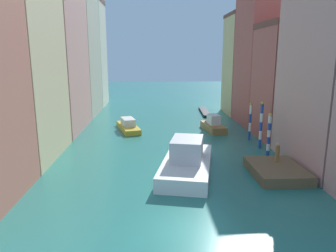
{
  "coord_description": "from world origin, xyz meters",
  "views": [
    {
      "loc": [
        -1.66,
        -15.68,
        9.41
      ],
      "look_at": [
        0.18,
        19.67,
        1.5
      ],
      "focal_mm": 33.83,
      "sensor_mm": 36.0,
      "label": 1
    }
  ],
  "objects_px": {
    "waterfront_dock": "(277,171)",
    "gondola_black": "(205,112)",
    "mooring_pole_0": "(269,135)",
    "motorboat_0": "(213,125)",
    "mooring_pole_2": "(250,121)",
    "person_on_dock": "(277,153)",
    "vaporetto_white": "(187,161)",
    "motorboat_1": "(128,126)",
    "mooring_pole_1": "(261,125)"
  },
  "relations": [
    {
      "from": "mooring_pole_0",
      "to": "mooring_pole_1",
      "type": "xyz_separation_m",
      "value": [
        0.29,
        3.06,
        0.31
      ]
    },
    {
      "from": "mooring_pole_1",
      "to": "motorboat_0",
      "type": "height_order",
      "value": "mooring_pole_1"
    },
    {
      "from": "mooring_pole_0",
      "to": "vaporetto_white",
      "type": "height_order",
      "value": "mooring_pole_0"
    },
    {
      "from": "person_on_dock",
      "to": "vaporetto_white",
      "type": "distance_m",
      "value": 7.53
    },
    {
      "from": "vaporetto_white",
      "to": "waterfront_dock",
      "type": "bearing_deg",
      "value": -8.35
    },
    {
      "from": "mooring_pole_1",
      "to": "gondola_black",
      "type": "bearing_deg",
      "value": 96.57
    },
    {
      "from": "motorboat_1",
      "to": "mooring_pole_1",
      "type": "bearing_deg",
      "value": -31.84
    },
    {
      "from": "waterfront_dock",
      "to": "gondola_black",
      "type": "distance_m",
      "value": 28.33
    },
    {
      "from": "person_on_dock",
      "to": "vaporetto_white",
      "type": "relative_size",
      "value": 0.16
    },
    {
      "from": "mooring_pole_2",
      "to": "motorboat_0",
      "type": "distance_m",
      "value": 5.9
    },
    {
      "from": "waterfront_dock",
      "to": "mooring_pole_0",
      "type": "bearing_deg",
      "value": 78.22
    },
    {
      "from": "gondola_black",
      "to": "motorboat_1",
      "type": "relative_size",
      "value": 1.28
    },
    {
      "from": "person_on_dock",
      "to": "mooring_pole_2",
      "type": "bearing_deg",
      "value": 85.64
    },
    {
      "from": "waterfront_dock",
      "to": "person_on_dock",
      "type": "relative_size",
      "value": 3.31
    },
    {
      "from": "mooring_pole_1",
      "to": "vaporetto_white",
      "type": "xyz_separation_m",
      "value": [
        -8.37,
        -6.67,
        -1.53
      ]
    },
    {
      "from": "waterfront_dock",
      "to": "gondola_black",
      "type": "relative_size",
      "value": 0.61
    },
    {
      "from": "mooring_pole_1",
      "to": "person_on_dock",
      "type": "bearing_deg",
      "value": -97.4
    },
    {
      "from": "waterfront_dock",
      "to": "motorboat_0",
      "type": "xyz_separation_m",
      "value": [
        -2.07,
        15.69,
        0.29
      ]
    },
    {
      "from": "person_on_dock",
      "to": "motorboat_0",
      "type": "xyz_separation_m",
      "value": [
        -2.47,
        14.6,
        -0.85
      ]
    },
    {
      "from": "person_on_dock",
      "to": "motorboat_0",
      "type": "distance_m",
      "value": 14.83
    },
    {
      "from": "vaporetto_white",
      "to": "gondola_black",
      "type": "height_order",
      "value": "vaporetto_white"
    },
    {
      "from": "vaporetto_white",
      "to": "motorboat_1",
      "type": "xyz_separation_m",
      "value": [
        -5.89,
        15.52,
        -0.4
      ]
    },
    {
      "from": "person_on_dock",
      "to": "mooring_pole_1",
      "type": "distance_m",
      "value": 6.75
    },
    {
      "from": "waterfront_dock",
      "to": "vaporetto_white",
      "type": "bearing_deg",
      "value": 171.65
    },
    {
      "from": "mooring_pole_2",
      "to": "vaporetto_white",
      "type": "xyz_separation_m",
      "value": [
        -8.26,
        -9.94,
        -1.21
      ]
    },
    {
      "from": "motorboat_1",
      "to": "mooring_pole_0",
      "type": "bearing_deg",
      "value": -40.46
    },
    {
      "from": "motorboat_0",
      "to": "motorboat_1",
      "type": "bearing_deg",
      "value": 175.43
    },
    {
      "from": "mooring_pole_0",
      "to": "motorboat_0",
      "type": "relative_size",
      "value": 0.79
    },
    {
      "from": "mooring_pole_0",
      "to": "mooring_pole_1",
      "type": "bearing_deg",
      "value": 84.61
    },
    {
      "from": "motorboat_0",
      "to": "waterfront_dock",
      "type": "bearing_deg",
      "value": -82.47
    },
    {
      "from": "mooring_pole_0",
      "to": "mooring_pole_2",
      "type": "bearing_deg",
      "value": 88.34
    },
    {
      "from": "vaporetto_white",
      "to": "mooring_pole_0",
      "type": "bearing_deg",
      "value": 24.08
    },
    {
      "from": "motorboat_0",
      "to": "mooring_pole_0",
      "type": "bearing_deg",
      "value": -74.58
    },
    {
      "from": "waterfront_dock",
      "to": "mooring_pole_0",
      "type": "distance_m",
      "value": 5.08
    },
    {
      "from": "waterfront_dock",
      "to": "mooring_pole_2",
      "type": "bearing_deg",
      "value": 84.0
    },
    {
      "from": "waterfront_dock",
      "to": "vaporetto_white",
      "type": "relative_size",
      "value": 0.54
    },
    {
      "from": "person_on_dock",
      "to": "mooring_pole_2",
      "type": "height_order",
      "value": "mooring_pole_2"
    },
    {
      "from": "mooring_pole_2",
      "to": "mooring_pole_0",
      "type": "bearing_deg",
      "value": -91.66
    },
    {
      "from": "mooring_pole_0",
      "to": "mooring_pole_2",
      "type": "distance_m",
      "value": 6.34
    },
    {
      "from": "person_on_dock",
      "to": "motorboat_0",
      "type": "relative_size",
      "value": 0.3
    },
    {
      "from": "motorboat_1",
      "to": "motorboat_0",
      "type": "bearing_deg",
      "value": -4.57
    },
    {
      "from": "waterfront_dock",
      "to": "person_on_dock",
      "type": "xyz_separation_m",
      "value": [
        0.4,
        1.09,
        1.14
      ]
    },
    {
      "from": "waterfront_dock",
      "to": "motorboat_0",
      "type": "distance_m",
      "value": 15.83
    },
    {
      "from": "gondola_black",
      "to": "motorboat_0",
      "type": "height_order",
      "value": "motorboat_0"
    },
    {
      "from": "vaporetto_white",
      "to": "motorboat_0",
      "type": "height_order",
      "value": "vaporetto_white"
    },
    {
      "from": "motorboat_1",
      "to": "vaporetto_white",
      "type": "bearing_deg",
      "value": -69.24
    },
    {
      "from": "mooring_pole_0",
      "to": "vaporetto_white",
      "type": "distance_m",
      "value": 8.93
    },
    {
      "from": "mooring_pole_2",
      "to": "motorboat_0",
      "type": "height_order",
      "value": "mooring_pole_2"
    },
    {
      "from": "mooring_pole_0",
      "to": "gondola_black",
      "type": "distance_m",
      "value": 23.83
    },
    {
      "from": "mooring_pole_0",
      "to": "motorboat_0",
      "type": "height_order",
      "value": "mooring_pole_0"
    }
  ]
}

